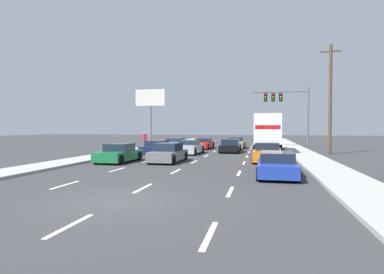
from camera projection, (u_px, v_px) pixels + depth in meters
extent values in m
plane|color=#333335|center=(218.00, 150.00, 35.00)|extent=(140.00, 140.00, 0.00)
cube|color=#9E9E99|center=(303.00, 154.00, 28.43)|extent=(2.38, 80.00, 0.14)
cube|color=#9E9E99|center=(128.00, 151.00, 31.78)|extent=(2.38, 80.00, 0.14)
cube|color=silver|center=(65.00, 185.00, 13.49)|extent=(0.14, 2.00, 0.01)
cube|color=silver|center=(117.00, 170.00, 18.38)|extent=(0.14, 2.00, 0.01)
cube|color=silver|center=(147.00, 161.00, 23.27)|extent=(0.14, 2.00, 0.01)
cube|color=silver|center=(167.00, 155.00, 28.16)|extent=(0.14, 2.00, 0.01)
cube|color=silver|center=(181.00, 151.00, 33.05)|extent=(0.14, 2.00, 0.01)
cube|color=silver|center=(191.00, 148.00, 37.94)|extent=(0.14, 2.00, 0.01)
cube|color=silver|center=(199.00, 146.00, 42.84)|extent=(0.14, 2.00, 0.01)
cube|color=silver|center=(205.00, 144.00, 47.73)|extent=(0.14, 2.00, 0.01)
cube|color=silver|center=(211.00, 142.00, 52.62)|extent=(0.14, 2.00, 0.01)
cube|color=silver|center=(215.00, 141.00, 57.51)|extent=(0.14, 2.00, 0.01)
cube|color=silver|center=(219.00, 140.00, 62.40)|extent=(0.14, 2.00, 0.01)
cube|color=silver|center=(70.00, 225.00, 7.90)|extent=(0.14, 2.00, 0.01)
cube|color=silver|center=(143.00, 188.00, 12.79)|extent=(0.14, 2.00, 0.01)
cube|color=silver|center=(176.00, 171.00, 17.68)|extent=(0.14, 2.00, 0.01)
cube|color=silver|center=(194.00, 162.00, 22.57)|extent=(0.14, 2.00, 0.01)
cube|color=silver|center=(206.00, 156.00, 27.46)|extent=(0.14, 2.00, 0.01)
cube|color=silver|center=(214.00, 152.00, 32.35)|extent=(0.14, 2.00, 0.01)
cube|color=silver|center=(220.00, 148.00, 37.24)|extent=(0.14, 2.00, 0.01)
cube|color=silver|center=(225.00, 146.00, 42.13)|extent=(0.14, 2.00, 0.01)
cube|color=silver|center=(229.00, 144.00, 47.03)|extent=(0.14, 2.00, 0.01)
cube|color=silver|center=(232.00, 143.00, 51.92)|extent=(0.14, 2.00, 0.01)
cube|color=silver|center=(234.00, 141.00, 56.81)|extent=(0.14, 2.00, 0.01)
cube|color=silver|center=(236.00, 140.00, 61.70)|extent=(0.14, 2.00, 0.01)
cube|color=silver|center=(209.00, 235.00, 7.20)|extent=(0.14, 2.00, 0.01)
cube|color=silver|center=(230.00, 192.00, 12.09)|extent=(0.14, 2.00, 0.01)
cube|color=silver|center=(239.00, 173.00, 16.98)|extent=(0.14, 2.00, 0.01)
cube|color=silver|center=(244.00, 163.00, 21.87)|extent=(0.14, 2.00, 0.01)
cube|color=silver|center=(247.00, 156.00, 26.76)|extent=(0.14, 2.00, 0.01)
cube|color=silver|center=(249.00, 152.00, 31.65)|extent=(0.14, 2.00, 0.01)
cube|color=silver|center=(251.00, 149.00, 36.54)|extent=(0.14, 2.00, 0.01)
cube|color=silver|center=(252.00, 146.00, 41.43)|extent=(0.14, 2.00, 0.01)
cube|color=silver|center=(253.00, 144.00, 46.33)|extent=(0.14, 2.00, 0.01)
cube|color=silver|center=(254.00, 143.00, 51.22)|extent=(0.14, 2.00, 0.01)
cube|color=silver|center=(254.00, 141.00, 56.11)|extent=(0.14, 2.00, 0.01)
cube|color=silver|center=(255.00, 140.00, 61.00)|extent=(0.14, 2.00, 0.01)
cube|color=white|center=(176.00, 144.00, 38.06)|extent=(1.89, 4.22, 0.61)
cube|color=#192333|center=(176.00, 140.00, 37.77)|extent=(1.66, 2.18, 0.41)
cylinder|color=black|center=(173.00, 144.00, 39.77)|extent=(0.22, 0.64, 0.64)
cylinder|color=black|center=(187.00, 145.00, 39.41)|extent=(0.22, 0.64, 0.64)
cylinder|color=black|center=(165.00, 146.00, 36.72)|extent=(0.22, 0.64, 0.64)
cylinder|color=black|center=(181.00, 146.00, 36.36)|extent=(0.22, 0.64, 0.64)
cube|color=#141E4C|center=(157.00, 149.00, 30.09)|extent=(1.94, 4.74, 0.58)
cube|color=#192333|center=(157.00, 143.00, 30.08)|extent=(1.64, 2.42, 0.46)
cylinder|color=black|center=(155.00, 149.00, 32.03)|extent=(0.24, 0.65, 0.64)
cylinder|color=black|center=(171.00, 149.00, 31.63)|extent=(0.24, 0.65, 0.64)
cylinder|color=black|center=(141.00, 151.00, 28.56)|extent=(0.24, 0.65, 0.64)
cylinder|color=black|center=(159.00, 151.00, 28.16)|extent=(0.24, 0.65, 0.64)
cube|color=#196B38|center=(119.00, 155.00, 22.50)|extent=(1.94, 4.19, 0.63)
cube|color=#192333|center=(119.00, 147.00, 22.56)|extent=(1.66, 1.79, 0.50)
cylinder|color=black|center=(117.00, 155.00, 24.18)|extent=(0.23, 0.64, 0.64)
cylinder|color=black|center=(139.00, 156.00, 23.78)|extent=(0.23, 0.64, 0.64)
cylinder|color=black|center=(96.00, 159.00, 21.21)|extent=(0.23, 0.64, 0.64)
cylinder|color=black|center=(121.00, 160.00, 20.82)|extent=(0.23, 0.64, 0.64)
cube|color=red|center=(203.00, 145.00, 36.70)|extent=(1.83, 4.60, 0.65)
cube|color=#192333|center=(203.00, 140.00, 36.64)|extent=(1.56, 2.00, 0.40)
cylinder|color=black|center=(200.00, 145.00, 38.57)|extent=(0.24, 0.65, 0.64)
cylinder|color=black|center=(213.00, 145.00, 38.20)|extent=(0.24, 0.65, 0.64)
cylinder|color=black|center=(193.00, 147.00, 35.21)|extent=(0.24, 0.65, 0.64)
cylinder|color=black|center=(208.00, 147.00, 34.84)|extent=(0.24, 0.65, 0.64)
cube|color=#B7BABF|center=(189.00, 148.00, 29.65)|extent=(1.95, 4.62, 0.69)
cube|color=#192333|center=(189.00, 142.00, 29.69)|extent=(1.68, 1.98, 0.41)
cylinder|color=black|center=(184.00, 149.00, 31.56)|extent=(0.23, 0.64, 0.64)
cylinder|color=black|center=(202.00, 149.00, 31.17)|extent=(0.23, 0.64, 0.64)
cylinder|color=black|center=(175.00, 151.00, 28.15)|extent=(0.23, 0.64, 0.64)
cylinder|color=black|center=(195.00, 152.00, 27.76)|extent=(0.23, 0.64, 0.64)
cube|color=slate|center=(168.00, 155.00, 22.47)|extent=(1.83, 4.21, 0.64)
cube|color=#192333|center=(168.00, 147.00, 22.50)|extent=(1.57, 2.05, 0.54)
cylinder|color=black|center=(164.00, 155.00, 24.15)|extent=(0.24, 0.65, 0.64)
cylinder|color=black|center=(185.00, 156.00, 23.78)|extent=(0.24, 0.65, 0.64)
cylinder|color=black|center=(149.00, 159.00, 21.17)|extent=(0.24, 0.65, 0.64)
cylinder|color=black|center=(173.00, 160.00, 20.80)|extent=(0.24, 0.65, 0.64)
cube|color=tan|center=(236.00, 144.00, 37.35)|extent=(1.86, 4.60, 0.70)
cube|color=#192333|center=(236.00, 139.00, 37.03)|extent=(1.61, 1.98, 0.47)
cylinder|color=black|center=(230.00, 145.00, 39.23)|extent=(0.23, 0.64, 0.64)
cylinder|color=black|center=(245.00, 145.00, 38.86)|extent=(0.23, 0.64, 0.64)
cylinder|color=black|center=(227.00, 146.00, 35.84)|extent=(0.23, 0.64, 0.64)
cylinder|color=black|center=(243.00, 146.00, 35.47)|extent=(0.23, 0.64, 0.64)
cube|color=black|center=(231.00, 148.00, 31.43)|extent=(1.78, 4.36, 0.62)
cube|color=#192333|center=(231.00, 142.00, 31.40)|extent=(1.56, 2.26, 0.53)
cylinder|color=black|center=(224.00, 148.00, 33.20)|extent=(0.22, 0.64, 0.64)
cylinder|color=black|center=(240.00, 148.00, 32.86)|extent=(0.22, 0.64, 0.64)
cylinder|color=black|center=(220.00, 150.00, 30.02)|extent=(0.22, 0.64, 0.64)
cylinder|color=black|center=(238.00, 150.00, 29.67)|extent=(0.22, 0.64, 0.64)
cube|color=white|center=(268.00, 129.00, 30.86)|extent=(2.46, 7.04, 2.64)
cube|color=red|center=(268.00, 127.00, 27.47)|extent=(2.09, 0.08, 0.36)
cube|color=yellow|center=(268.00, 137.00, 35.30)|extent=(2.27, 2.11, 2.10)
cylinder|color=black|center=(257.00, 145.00, 35.57)|extent=(0.32, 0.97, 0.96)
cylinder|color=black|center=(278.00, 145.00, 35.07)|extent=(0.32, 0.97, 0.96)
cylinder|color=black|center=(255.00, 148.00, 29.80)|extent=(0.32, 0.97, 0.96)
cylinder|color=black|center=(280.00, 149.00, 29.30)|extent=(0.32, 0.97, 0.96)
cube|color=orange|center=(267.00, 155.00, 22.65)|extent=(1.96, 4.37, 0.70)
cube|color=#192333|center=(267.00, 146.00, 22.63)|extent=(1.66, 2.07, 0.51)
cylinder|color=black|center=(256.00, 155.00, 24.41)|extent=(0.24, 0.65, 0.64)
cylinder|color=black|center=(280.00, 156.00, 24.00)|extent=(0.24, 0.65, 0.64)
cylinder|color=black|center=(254.00, 159.00, 21.30)|extent=(0.24, 0.65, 0.64)
cylinder|color=black|center=(280.00, 160.00, 20.90)|extent=(0.24, 0.65, 0.64)
cube|color=#1E389E|center=(277.00, 167.00, 15.99)|extent=(1.86, 4.58, 0.57)
cube|color=#192333|center=(277.00, 157.00, 15.99)|extent=(1.61, 2.37, 0.46)
cylinder|color=black|center=(260.00, 165.00, 17.86)|extent=(0.23, 0.64, 0.64)
cylinder|color=black|center=(292.00, 166.00, 17.49)|extent=(0.23, 0.64, 0.64)
cylinder|color=black|center=(259.00, 174.00, 14.49)|extent=(0.23, 0.64, 0.64)
cylinder|color=black|center=(298.00, 175.00, 14.12)|extent=(0.23, 0.64, 0.64)
cylinder|color=#595B56|center=(308.00, 117.00, 38.50)|extent=(0.20, 0.20, 7.16)
cylinder|color=#595B56|center=(280.00, 92.00, 39.08)|extent=(6.45, 0.14, 0.14)
cube|color=black|center=(281.00, 97.00, 39.08)|extent=(0.40, 0.56, 0.95)
sphere|color=red|center=(281.00, 94.00, 38.77)|extent=(0.20, 0.20, 0.20)
sphere|color=orange|center=(281.00, 97.00, 38.77)|extent=(0.20, 0.20, 0.20)
sphere|color=green|center=(281.00, 100.00, 38.78)|extent=(0.20, 0.20, 0.20)
cube|color=black|center=(273.00, 97.00, 39.26)|extent=(0.40, 0.56, 0.95)
sphere|color=red|center=(273.00, 95.00, 38.95)|extent=(0.20, 0.20, 0.20)
sphere|color=orange|center=(273.00, 97.00, 38.96)|extent=(0.20, 0.20, 0.20)
sphere|color=green|center=(273.00, 100.00, 38.97)|extent=(0.20, 0.20, 0.20)
cube|color=black|center=(266.00, 98.00, 39.44)|extent=(0.40, 0.56, 0.95)
sphere|color=red|center=(266.00, 95.00, 39.13)|extent=(0.20, 0.20, 0.20)
sphere|color=orange|center=(266.00, 97.00, 39.14)|extent=(0.20, 0.20, 0.20)
sphere|color=green|center=(266.00, 100.00, 39.15)|extent=(0.20, 0.20, 0.20)
cylinder|color=brown|center=(330.00, 100.00, 29.03)|extent=(0.28, 0.28, 9.70)
cube|color=brown|center=(331.00, 51.00, 28.91)|extent=(1.80, 0.12, 0.12)
cylinder|color=slate|center=(150.00, 125.00, 46.26)|extent=(0.36, 0.36, 5.45)
cube|color=silver|center=(150.00, 98.00, 46.15)|extent=(4.30, 0.20, 2.31)
cylinder|color=#3F3F42|center=(144.00, 144.00, 36.16)|extent=(0.32, 0.32, 0.81)
cylinder|color=red|center=(144.00, 137.00, 36.13)|extent=(0.38, 0.38, 0.71)
sphere|color=tan|center=(144.00, 133.00, 36.12)|extent=(0.22, 0.22, 0.22)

